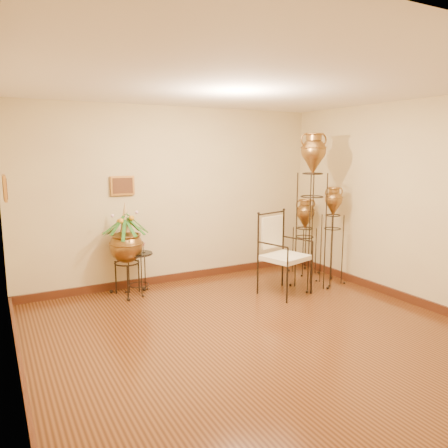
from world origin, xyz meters
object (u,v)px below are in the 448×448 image
planter_urn (126,242)px  armchair (285,254)px  side_table (138,272)px  amphora_tall (311,210)px  amphora_mid (332,235)px

planter_urn → armchair: bearing=-27.2°
planter_urn → side_table: (0.17, 0.00, -0.47)m
armchair → side_table: armchair is taller
amphora_tall → armchair: size_ratio=1.97×
amphora_tall → planter_urn: amphora_tall is taller
amphora_tall → side_table: amphora_tall is taller
side_table → armchair: bearing=-29.2°
side_table → amphora_mid: bearing=-18.5°
amphora_mid → armchair: size_ratio=1.29×
amphora_tall → side_table: size_ratio=3.06×
planter_urn → armchair: 2.34m
amphora_tall → amphora_mid: bearing=4.7°
planter_urn → side_table: planter_urn is taller
planter_urn → armchair: (2.07, -1.07, -0.18)m
amphora_tall → amphora_mid: amphora_tall is taller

